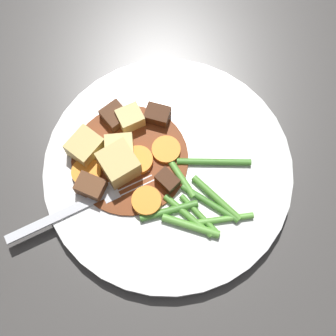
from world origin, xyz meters
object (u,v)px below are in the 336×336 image
Objects in this scene: meat_chunk_0 at (115,116)px; fork at (85,204)px; meat_chunk_3 at (167,181)px; carrot_slice_1 at (138,161)px; meat_chunk_1 at (91,187)px; potato_chunk_3 at (119,164)px; potato_chunk_1 at (120,152)px; meat_chunk_2 at (157,115)px; carrot_slice_3 at (86,173)px; dinner_plate at (168,170)px; potato_chunk_2 at (85,147)px; potato_chunk_0 at (130,118)px; carrot_slice_2 at (150,203)px; carrot_slice_0 at (166,150)px.

meat_chunk_0 is 0.18× the size of fork.
carrot_slice_1 is at bearing -7.25° from meat_chunk_3.
potato_chunk_3 is at bearing -112.97° from meat_chunk_1.
potato_chunk_1 reaches higher than meat_chunk_2.
dinner_plate is at bearing -145.80° from carrot_slice_3.
potato_chunk_2 is (0.04, 0.01, -0.00)m from potato_chunk_1.
carrot_slice_1 is at bearing -127.02° from potato_chunk_3.
carrot_slice_1 is at bearing 131.29° from potato_chunk_0.
carrot_slice_1 is at bearing 98.67° from meat_chunk_2.
carrot_slice_2 is 0.06m from potato_chunk_3.
meat_chunk_3 is (-0.00, -0.03, 0.00)m from carrot_slice_2.
potato_chunk_1 is at bearing 10.13° from carrot_slice_1.
carrot_slice_2 is 0.07m from potato_chunk_1.
fork reaches higher than dinner_plate.
potato_chunk_0 is 0.72× the size of potato_chunk_3.
meat_chunk_2 is at bearing -81.33° from carrot_slice_1.
meat_chunk_1 reaches higher than carrot_slice_0.
dinner_plate is 11.75× the size of meat_chunk_3.
potato_chunk_3 is 1.25× the size of meat_chunk_1.
carrot_slice_3 is 0.96× the size of potato_chunk_2.
dinner_plate is 9.37× the size of meat_chunk_1.
carrot_slice_2 is at bearing 168.92° from potato_chunk_2.
carrot_slice_1 is 1.37× the size of meat_chunk_3.
meat_chunk_0 is at bearing -75.54° from meat_chunk_1.
potato_chunk_3 is at bearing 118.99° from potato_chunk_1.
potato_chunk_3 reaches higher than potato_chunk_2.
carrot_slice_1 is 0.06m from carrot_slice_3.
dinner_plate is 0.09m from carrot_slice_3.
meat_chunk_2 is at bearing -140.27° from potato_chunk_0.
meat_chunk_0 is (0.09, -0.07, 0.00)m from carrot_slice_2.
potato_chunk_2 is 1.26× the size of meat_chunk_2.
potato_chunk_3 is at bearing -20.41° from carrot_slice_2.
dinner_plate is at bearing -165.07° from potato_chunk_1.
carrot_slice_3 is at bearing 23.09° from meat_chunk_3.
potato_chunk_3 reaches higher than dinner_plate.
potato_chunk_0 is at bearing -48.71° from carrot_slice_1.
potato_chunk_2 reaches higher than carrot_slice_2.
carrot_slice_0 is at bearing -143.74° from potato_chunk_1.
potato_chunk_0 is at bearing -86.14° from fork.
potato_chunk_2 is 1.27× the size of meat_chunk_0.
carrot_slice_0 is at bearing -75.62° from carrot_slice_2.
potato_chunk_3 is at bearing 52.98° from carrot_slice_1.
potato_chunk_0 is (0.07, -0.08, 0.01)m from carrot_slice_2.
meat_chunk_2 is (-0.04, -0.03, -0.00)m from meat_chunk_0.
potato_chunk_1 is at bearing -61.01° from potato_chunk_3.
potato_chunk_0 is at bearing -97.33° from carrot_slice_3.
potato_chunk_2 is at bearing 20.84° from potato_chunk_1.
potato_chunk_3 is 1.57× the size of meat_chunk_3.
meat_chunk_2 is at bearing -101.32° from potato_chunk_1.
carrot_slice_1 reaches higher than dinner_plate.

